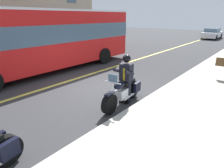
{
  "coord_description": "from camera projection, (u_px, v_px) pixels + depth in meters",
  "views": [
    {
      "loc": [
        5.75,
        5.09,
        2.95
      ],
      "look_at": [
        1.01,
        1.2,
        0.75
      ],
      "focal_mm": 30.4,
      "sensor_mm": 36.0,
      "label": 1
    }
  ],
  "objects": [
    {
      "name": "car_dark",
      "position": [
        212.0,
        33.0,
        26.05
      ],
      "size": [
        4.6,
        1.92,
        1.4
      ],
      "color": "white",
      "rests_on": "ground_plane"
    },
    {
      "name": "rider_main",
      "position": [
        126.0,
        75.0,
        6.57
      ],
      "size": [
        0.66,
        0.6,
        1.74
      ],
      "color": "black",
      "rests_on": "ground_plane"
    },
    {
      "name": "motorcycle_main",
      "position": [
        123.0,
        92.0,
        6.62
      ],
      "size": [
        2.22,
        0.74,
        1.26
      ],
      "color": "black",
      "rests_on": "ground_plane"
    },
    {
      "name": "bus_near",
      "position": [
        48.0,
        37.0,
        10.28
      ],
      "size": [
        11.05,
        2.7,
        3.3
      ],
      "color": "red",
      "rests_on": "ground_plane"
    },
    {
      "name": "lane_center_stripe",
      "position": [
        75.0,
        79.0,
        9.41
      ],
      "size": [
        60.0,
        0.16,
        0.01
      ],
      "primitive_type": "cube",
      "color": "#E5DB4C",
      "rests_on": "ground_plane"
    },
    {
      "name": "sidewalk_curb",
      "position": [
        221.0,
        121.0,
        5.51
      ],
      "size": [
        60.0,
        5.0,
        0.15
      ],
      "primitive_type": "cube",
      "color": "#B2ADA0",
      "rests_on": "ground_plane"
    },
    {
      "name": "ground_plane",
      "position": [
        105.0,
        88.0,
        8.22
      ],
      "size": [
        80.0,
        80.0,
        0.0
      ],
      "primitive_type": "plane",
      "color": "#333335"
    }
  ]
}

